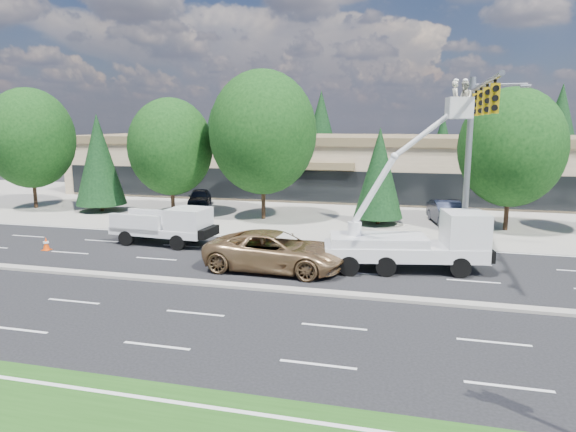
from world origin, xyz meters
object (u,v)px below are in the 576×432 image
(bucket_truck, at_px, (420,232))
(minivan, at_px, (275,251))
(utility_pickup, at_px, (168,229))
(signal_mast, at_px, (474,136))

(bucket_truck, height_order, minivan, bucket_truck)
(minivan, bearing_deg, utility_pickup, 67.02)
(utility_pickup, height_order, bucket_truck, bucket_truck)
(signal_mast, bearing_deg, utility_pickup, -176.85)
(signal_mast, relative_size, bucket_truck, 1.19)
(utility_pickup, relative_size, minivan, 0.88)
(utility_pickup, xyz_separation_m, minivan, (7.15, -3.37, 0.02))
(signal_mast, height_order, minivan, signal_mast)
(signal_mast, relative_size, utility_pickup, 1.79)
(utility_pickup, relative_size, bucket_truck, 0.66)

